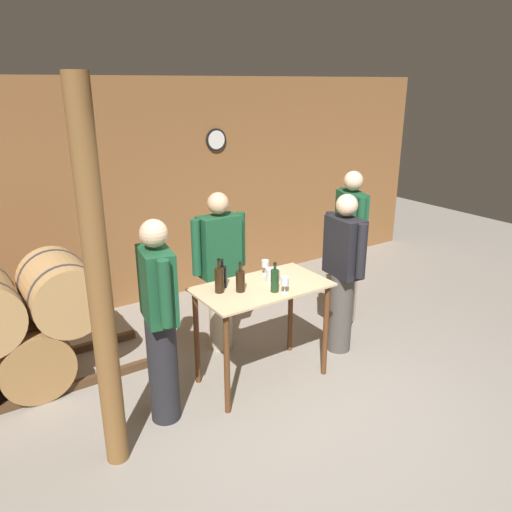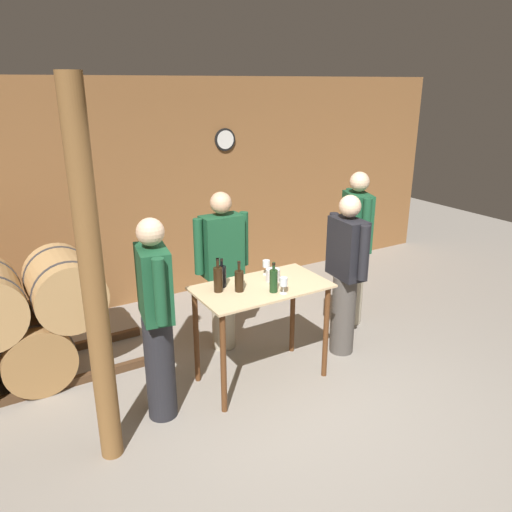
{
  "view_description": "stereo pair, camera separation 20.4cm",
  "coord_description": "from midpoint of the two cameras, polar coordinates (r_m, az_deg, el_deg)",
  "views": [
    {
      "loc": [
        -2.41,
        -2.71,
        2.64
      ],
      "look_at": [
        -0.11,
        0.73,
        1.18
      ],
      "focal_mm": 35.0,
      "sensor_mm": 36.0,
      "label": 1
    },
    {
      "loc": [
        -2.23,
        -2.82,
        2.64
      ],
      "look_at": [
        -0.11,
        0.73,
        1.18
      ],
      "focal_mm": 35.0,
      "sensor_mm": 36.0,
      "label": 2
    }
  ],
  "objects": [
    {
      "name": "wine_glass_near_left",
      "position": [
        4.21,
        1.93,
        -2.96
      ],
      "size": [
        0.07,
        0.07,
        0.15
      ],
      "color": "silver",
      "rests_on": "tasting_table"
    },
    {
      "name": "person_visitor_near_door",
      "position": [
        4.98,
        -5.34,
        -1.53
      ],
      "size": [
        0.59,
        0.24,
        1.65
      ],
      "color": "#B7AD93",
      "rests_on": "ground_plane"
    },
    {
      "name": "person_host",
      "position": [
        4.98,
        8.75,
        -1.73
      ],
      "size": [
        0.25,
        0.59,
        1.64
      ],
      "color": "#4C4742",
      "rests_on": "ground_plane"
    },
    {
      "name": "barrel_rack",
      "position": [
        4.96,
        -27.79,
        -7.73
      ],
      "size": [
        2.82,
        0.8,
        1.18
      ],
      "color": "#4C331E",
      "rests_on": "ground_plane"
    },
    {
      "name": "wine_bottle_center",
      "position": [
        4.25,
        -3.18,
        -2.84
      ],
      "size": [
        0.08,
        0.08,
        0.27
      ],
      "color": "black",
      "rests_on": "tasting_table"
    },
    {
      "name": "back_wall",
      "position": [
        6.28,
        -11.28,
        7.14
      ],
      "size": [
        8.4,
        0.08,
        2.7
      ],
      "color": "brown",
      "rests_on": "ground_plane"
    },
    {
      "name": "ice_bucket",
      "position": [
        4.49,
        0.63,
        -2.17
      ],
      "size": [
        0.13,
        0.13,
        0.11
      ],
      "color": "silver",
      "rests_on": "tasting_table"
    },
    {
      "name": "tasting_table",
      "position": [
        4.47,
        -0.6,
        -5.61
      ],
      "size": [
        1.18,
        0.66,
        0.93
      ],
      "color": "#D1B284",
      "rests_on": "ground_plane"
    },
    {
      "name": "wine_bottle_right",
      "position": [
        4.24,
        0.78,
        -2.77
      ],
      "size": [
        0.07,
        0.07,
        0.27
      ],
      "color": "#193819",
      "rests_on": "tasting_table"
    },
    {
      "name": "wooden_post",
      "position": [
        3.44,
        -19.09,
        -3.72
      ],
      "size": [
        0.16,
        0.16,
        2.7
      ],
      "color": "brown",
      "rests_on": "ground_plane"
    },
    {
      "name": "ground_plane",
      "position": [
        4.47,
        5.35,
        -16.89
      ],
      "size": [
        14.0,
        14.0,
        0.0
      ],
      "primitive_type": "plane",
      "color": "gray"
    },
    {
      "name": "wine_glass_near_center",
      "position": [
        4.62,
        -0.2,
        -0.93
      ],
      "size": [
        0.07,
        0.07,
        0.14
      ],
      "color": "silver",
      "rests_on": "tasting_table"
    },
    {
      "name": "person_visitor_bearded",
      "position": [
        5.62,
        9.6,
        1.32
      ],
      "size": [
        0.34,
        0.56,
        1.74
      ],
      "color": "#B7AD93",
      "rests_on": "ground_plane"
    },
    {
      "name": "wine_bottle_left",
      "position": [
        4.35,
        -5.21,
        -2.35
      ],
      "size": [
        0.08,
        0.08,
        0.26
      ],
      "color": "black",
      "rests_on": "tasting_table"
    },
    {
      "name": "person_visitor_with_scarf",
      "position": [
        3.97,
        -12.41,
        -7.11
      ],
      "size": [
        0.29,
        0.58,
        1.7
      ],
      "color": "#232328",
      "rests_on": "ground_plane"
    },
    {
      "name": "wine_bottle_far_left",
      "position": [
        4.24,
        -5.61,
        -2.71
      ],
      "size": [
        0.08,
        0.08,
        0.3
      ],
      "color": "black",
      "rests_on": "tasting_table"
    }
  ]
}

